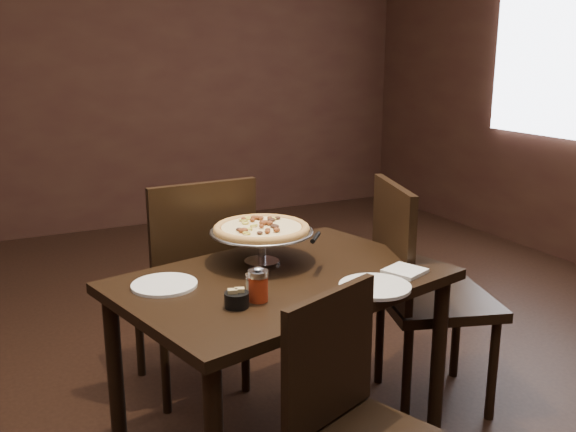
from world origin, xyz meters
name	(u,v)px	position (x,y,z in m)	size (l,w,h in m)	color
room	(265,85)	(0.06, 0.03, 1.40)	(6.04, 7.04, 2.84)	black
dining_table	(282,300)	(0.08, -0.07, 0.63)	(1.30, 1.01, 0.72)	black
pizza_stand	(262,229)	(0.08, 0.10, 0.86)	(0.40, 0.40, 0.16)	#BABAC2
parmesan_shaker	(253,285)	(-0.10, -0.22, 0.77)	(0.05, 0.05, 0.09)	beige
pepper_flake_shaker	(258,285)	(-0.10, -0.25, 0.78)	(0.07, 0.07, 0.12)	maroon
packet_caddy	(237,299)	(-0.18, -0.27, 0.75)	(0.08, 0.08, 0.06)	black
napkin_stack	(405,271)	(0.50, -0.25, 0.73)	(0.13, 0.13, 0.01)	white
plate_left	(164,285)	(-0.34, 0.02, 0.73)	(0.23, 0.23, 0.01)	white
plate_near	(375,287)	(0.31, -0.33, 0.73)	(0.25, 0.25, 0.01)	white
serving_spatula	(315,238)	(0.21, -0.08, 0.85)	(0.15, 0.15, 0.02)	#BABAC2
chair_far	(195,278)	(-0.06, 0.52, 0.55)	(0.49, 0.49, 1.00)	black
chair_near	(359,425)	(0.03, -0.67, 0.46)	(0.51, 0.51, 0.85)	black
chair_side	(420,287)	(0.77, -0.01, 0.54)	(0.58, 0.58, 0.99)	black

